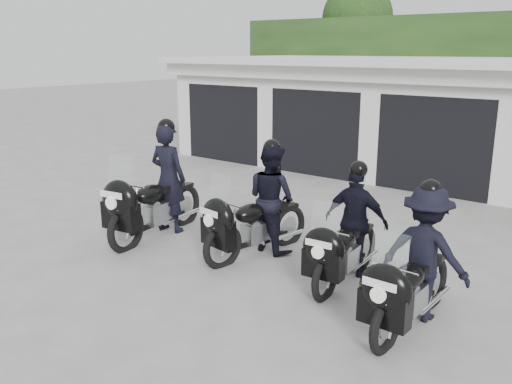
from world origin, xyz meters
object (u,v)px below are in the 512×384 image
Objects in this scene: police_bike_d at (419,262)px; police_bike_c at (351,229)px; police_bike_a at (157,190)px; police_bike_b at (263,205)px.

police_bike_c is at bearing 153.53° from police_bike_d.
police_bike_b is (1.95, 0.47, -0.03)m from police_bike_a.
police_bike_b is 1.08× the size of police_bike_c.
police_bike_c is 1.42m from police_bike_d.
police_bike_d is (1.25, -0.66, 0.03)m from police_bike_c.
police_bike_d is at bearing -31.88° from police_bike_c.
police_bike_b is 1.60m from police_bike_c.
police_bike_a is 2.01m from police_bike_b.
police_bike_a is 1.19× the size of police_bike_c.
police_bike_c is at bearing 7.82° from police_bike_b.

